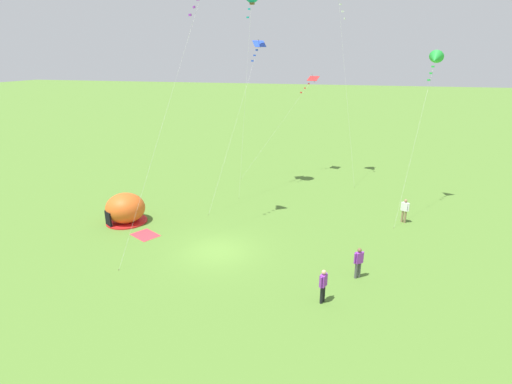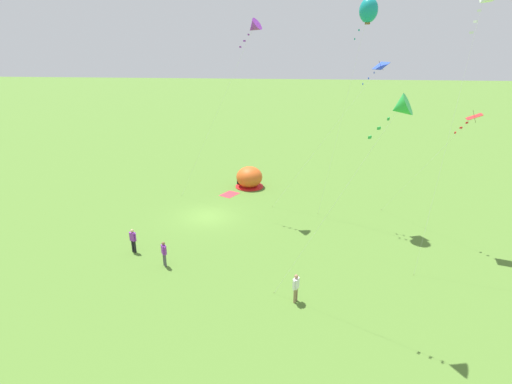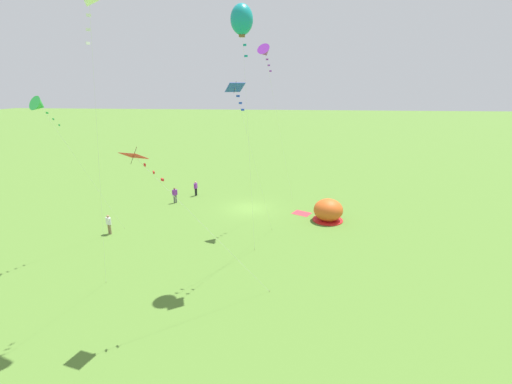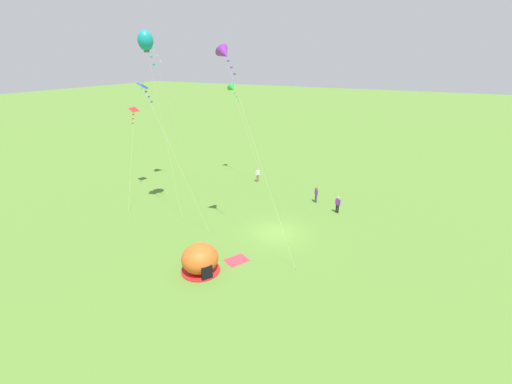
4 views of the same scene
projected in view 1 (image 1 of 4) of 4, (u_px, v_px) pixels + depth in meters
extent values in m
plane|color=#517A2D|center=(218.00, 251.00, 23.91)|extent=(300.00, 300.00, 0.00)
ellipsoid|color=#D8591E|center=(125.00, 208.00, 27.77)|extent=(2.70, 2.60, 2.10)
cylinder|color=red|center=(127.00, 221.00, 28.09)|extent=(2.81, 2.81, 0.10)
cube|color=black|center=(108.00, 219.00, 27.13)|extent=(0.73, 0.54, 1.10)
cube|color=#CC333D|center=(145.00, 235.00, 26.04)|extent=(2.11, 1.95, 0.01)
cylinder|color=black|center=(324.00, 293.00, 18.89)|extent=(0.15, 0.15, 0.88)
cylinder|color=black|center=(322.00, 295.00, 18.74)|extent=(0.15, 0.15, 0.88)
cube|color=purple|center=(323.00, 280.00, 18.58)|extent=(0.36, 0.44, 0.60)
sphere|color=tan|center=(324.00, 272.00, 18.44)|extent=(0.22, 0.22, 0.22)
cylinder|color=purple|center=(326.00, 278.00, 18.77)|extent=(0.09, 0.09, 0.58)
cylinder|color=purple|center=(321.00, 283.00, 18.39)|extent=(0.09, 0.09, 0.58)
cylinder|color=#8C7251|center=(402.00, 216.00, 27.96)|extent=(0.15, 0.15, 0.88)
cylinder|color=#8C7251|center=(405.00, 217.00, 27.84)|extent=(0.15, 0.15, 0.88)
cube|color=white|center=(405.00, 207.00, 27.66)|extent=(0.45, 0.38, 0.60)
sphere|color=#9E7051|center=(406.00, 201.00, 27.52)|extent=(0.22, 0.22, 0.22)
cylinder|color=white|center=(401.00, 206.00, 27.81)|extent=(0.09, 0.09, 0.58)
cylinder|color=white|center=(409.00, 207.00, 27.51)|extent=(0.09, 0.09, 0.58)
cylinder|color=#4C4C51|center=(356.00, 271.00, 20.87)|extent=(0.15, 0.15, 0.88)
cylinder|color=#4C4C51|center=(359.00, 270.00, 20.94)|extent=(0.15, 0.15, 0.88)
cube|color=purple|center=(359.00, 258.00, 20.67)|extent=(0.45, 0.42, 0.60)
sphere|color=brown|center=(360.00, 250.00, 20.53)|extent=(0.22, 0.22, 0.22)
cylinder|color=purple|center=(355.00, 259.00, 20.58)|extent=(0.09, 0.09, 0.58)
cylinder|color=purple|center=(363.00, 257.00, 20.76)|extent=(0.09, 0.09, 0.58)
cylinder|color=silver|center=(162.00, 127.00, 22.36)|extent=(2.67, 7.21, 14.67)
cylinder|color=brown|center=(119.00, 270.00, 21.75)|extent=(0.03, 0.03, 0.06)
cube|color=purple|center=(194.00, 7.00, 22.67)|extent=(0.19, 0.17, 0.12)
cube|color=purple|center=(190.00, 15.00, 22.53)|extent=(0.21, 0.15, 0.12)
cylinder|color=silver|center=(235.00, 125.00, 30.72)|extent=(1.85, 7.76, 12.03)
cylinder|color=brown|center=(208.00, 215.00, 29.33)|extent=(0.03, 0.03, 0.06)
cube|color=blue|center=(259.00, 44.00, 32.10)|extent=(1.24, 1.20, 0.52)
cylinder|color=#332314|center=(259.00, 44.00, 32.10)|extent=(0.11, 0.40, 0.65)
cube|color=blue|center=(257.00, 50.00, 31.90)|extent=(0.21, 0.09, 0.12)
cube|color=blue|center=(255.00, 55.00, 31.73)|extent=(0.20, 0.06, 0.12)
cube|color=blue|center=(252.00, 61.00, 31.55)|extent=(0.20, 0.08, 0.12)
cylinder|color=silver|center=(245.00, 100.00, 31.28)|extent=(0.46, 2.65, 15.70)
cylinder|color=brown|center=(239.00, 198.00, 32.65)|extent=(0.03, 0.03, 0.06)
cube|color=brown|center=(252.00, 3.00, 30.16)|extent=(0.32, 0.32, 0.23)
cube|color=teal|center=(250.00, 1.00, 29.87)|extent=(0.21, 0.11, 0.12)
cube|color=teal|center=(249.00, 9.00, 29.85)|extent=(0.21, 0.13, 0.12)
cube|color=teal|center=(248.00, 17.00, 29.82)|extent=(0.21, 0.11, 0.12)
cylinder|color=silver|center=(347.00, 95.00, 34.33)|extent=(2.61, 2.25, 15.80)
cylinder|color=brown|center=(354.00, 187.00, 35.54)|extent=(0.03, 0.03, 0.06)
cube|color=white|center=(341.00, 4.00, 33.07)|extent=(0.18, 0.18, 0.12)
cube|color=white|center=(343.00, 11.00, 33.03)|extent=(0.20, 0.15, 0.12)
cube|color=white|center=(345.00, 18.00, 33.00)|extent=(0.13, 0.21, 0.12)
cylinder|color=silver|center=(277.00, 129.00, 37.58)|extent=(6.00, 3.74, 9.12)
cylinder|color=brown|center=(241.00, 178.00, 38.06)|extent=(0.03, 0.03, 0.06)
cube|color=red|center=(313.00, 78.00, 37.09)|extent=(1.11, 1.05, 0.40)
cylinder|color=#332314|center=(313.00, 78.00, 37.09)|extent=(0.31, 0.20, 0.76)
cube|color=red|center=(309.00, 84.00, 37.12)|extent=(0.16, 0.20, 0.12)
cube|color=red|center=(305.00, 88.00, 37.14)|extent=(0.16, 0.20, 0.12)
cube|color=red|center=(301.00, 93.00, 37.17)|extent=(0.19, 0.17, 0.12)
cylinder|color=silver|center=(415.00, 142.00, 27.51)|extent=(1.93, 5.31, 10.90)
cylinder|color=brown|center=(394.00, 228.00, 27.07)|extent=(0.03, 0.03, 0.06)
cone|color=green|center=(435.00, 59.00, 27.94)|extent=(1.31, 1.34, 1.20)
cube|color=green|center=(433.00, 67.00, 27.78)|extent=(0.21, 0.14, 0.12)
cube|color=green|center=(431.00, 73.00, 27.65)|extent=(0.19, 0.18, 0.12)
cube|color=green|center=(429.00, 80.00, 27.51)|extent=(0.19, 0.18, 0.12)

